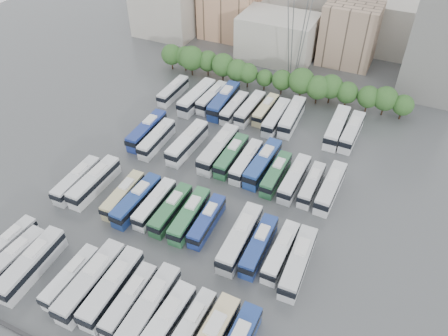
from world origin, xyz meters
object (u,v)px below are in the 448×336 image
at_px(bus_r3_s0, 173,91).
at_px(bus_r2_s2, 157,139).
at_px(bus_r1_s1, 94,182).
at_px(bus_r2_s7, 231,155).
at_px(bus_r0_s5, 91,281).
at_px(bus_r1_s13, 298,262).
at_px(bus_r2_s11, 294,178).
at_px(bus_r3_s8, 276,117).
at_px(bus_r2_s13, 331,187).
at_px(bus_r2_s9, 263,163).
at_px(bus_r0_s2, 32,264).
at_px(bus_r0_s8, 150,307).
at_px(bus_r0_s9, 164,325).
at_px(apartment_tower, 442,42).
at_px(bus_r0_s6, 112,287).
at_px(bus_r1_s3, 123,195).
at_px(bus_r3_s4, 224,100).
at_px(bus_r3_s2, 197,97).
at_px(bus_r1_s10, 240,238).
at_px(bus_r1_s6, 171,210).
at_px(bus_r1_s0, 77,180).
at_px(bus_r1_s12, 281,252).
at_px(bus_r0_s1, 12,260).
at_px(bus_r3_s13, 352,131).
at_px(bus_r2_s12, 312,184).
at_px(bus_r1_s4, 137,200).
at_px(bus_r1_s11, 259,246).
at_px(bus_r0_s7, 130,300).
at_px(bus_r2_s1, 147,130).
at_px(bus_r3_s7, 266,109).
at_px(bus_r3_s9, 292,116).
at_px(bus_r2_s8, 246,161).
at_px(electricity_pylon, 300,8).
at_px(bus_r3_s12, 337,127).
at_px(bus_r1_s7, 190,215).
at_px(bus_r1_s5, 155,204).
at_px(bus_r3_s6, 250,108).
at_px(bus_r1_s8, 207,221).
at_px(bus_r2_s6, 218,149).
at_px(bus_r0_s0, 7,244).
at_px(bus_r2_s4, 187,142).
at_px(bus_r0_s4, 71,277).

bearing_deg(bus_r3_s0, bus_r2_s2, -69.69).
xyz_separation_m(bus_r1_s1, bus_r2_s7, (19.69, 17.71, -0.11)).
height_order(bus_r0_s5, bus_r1_s13, bus_r0_s5).
xyz_separation_m(bus_r2_s11, bus_r3_s8, (-9.93, 17.79, 0.06)).
bearing_deg(bus_r2_s13, bus_r2_s9, 176.62).
distance_m(bus_r0_s2, bus_r0_s8, 20.18).
relative_size(bus_r0_s5, bus_r1_s13, 1.06).
bearing_deg(bus_r0_s5, bus_r0_s9, -6.26).
relative_size(bus_r1_s1, bus_r3_s8, 1.02).
height_order(apartment_tower, bus_r0_s6, apartment_tower).
distance_m(bus_r1_s3, bus_r3_s4, 36.03).
bearing_deg(bus_r2_s7, bus_r0_s9, -79.71).
bearing_deg(bus_r3_s2, bus_r1_s10, -50.68).
bearing_deg(bus_r1_s6, bus_r2_s9, 61.28).
xyz_separation_m(apartment_tower, bus_r1_s0, (-55.40, -64.20, -11.20)).
bearing_deg(bus_r1_s12, bus_r1_s1, 179.45).
distance_m(bus_r0_s1, bus_r3_s13, 68.31).
xyz_separation_m(bus_r0_s2, bus_r2_s12, (33.34, 35.48, -0.34)).
distance_m(bus_r1_s4, bus_r1_s11, 23.19).
distance_m(bus_r0_s7, bus_r2_s11, 36.82).
relative_size(bus_r0_s1, bus_r1_s13, 0.96).
bearing_deg(bus_r1_s11, bus_r2_s1, 148.93).
height_order(bus_r0_s2, bus_r1_s4, bus_r0_s2).
bearing_deg(bus_r0_s5, bus_r3_s7, 82.97).
height_order(bus_r2_s13, bus_r3_s9, bus_r3_s9).
bearing_deg(bus_r2_s8, bus_r3_s2, 139.58).
height_order(bus_r0_s8, bus_r1_s11, bus_r0_s8).
distance_m(apartment_tower, bus_r1_s10, 69.14).
distance_m(electricity_pylon, bus_r2_s9, 41.38).
bearing_deg(bus_r2_s8, bus_r0_s6, -100.11).
bearing_deg(bus_r1_s6, bus_r3_s12, 61.01).
xyz_separation_m(bus_r1_s7, bus_r3_s9, (6.39, 35.89, 0.18)).
height_order(bus_r0_s6, bus_r1_s5, bus_r0_s6).
bearing_deg(bus_r3_s6, bus_r3_s7, 24.46).
bearing_deg(bus_r0_s6, bus_r2_s11, 62.71).
bearing_deg(apartment_tower, bus_r2_s8, -122.32).
bearing_deg(bus_r1_s0, apartment_tower, 48.02).
bearing_deg(bus_r2_s7, bus_r3_s8, 78.14).
xyz_separation_m(bus_r1_s8, bus_r3_s4, (-13.21, 35.19, 0.40)).
relative_size(bus_r1_s5, bus_r2_s12, 1.03).
bearing_deg(bus_r3_s12, bus_r1_s11, -95.88).
distance_m(bus_r2_s6, bus_r2_s13, 23.30).
distance_m(bus_r0_s0, bus_r1_s8, 31.91).
xyz_separation_m(bus_r0_s7, bus_r2_s8, (3.05, 35.30, 0.01)).
bearing_deg(bus_r1_s10, bus_r2_s4, 135.33).
distance_m(bus_r0_s5, bus_r1_s10, 23.40).
xyz_separation_m(bus_r1_s3, bus_r1_s10, (22.91, -0.65, 0.36)).
height_order(bus_r2_s6, bus_r3_s13, bus_r2_s6).
distance_m(bus_r0_s4, bus_r3_s8, 54.22).
height_order(bus_r0_s7, bus_r3_s0, bus_r0_s7).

